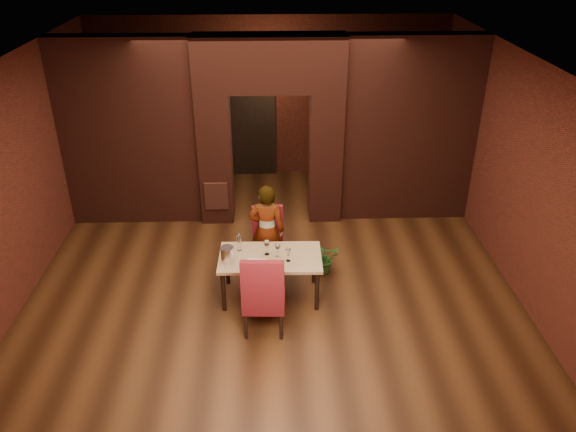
% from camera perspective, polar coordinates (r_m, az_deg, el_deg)
% --- Properties ---
extents(floor, '(8.00, 8.00, 0.00)m').
position_cam_1_polar(floor, '(8.52, -1.59, -6.28)').
color(floor, '#482612').
rests_on(floor, ground).
extents(ceiling, '(7.00, 8.00, 0.04)m').
position_cam_1_polar(ceiling, '(7.21, -1.93, 15.19)').
color(ceiling, silver).
rests_on(ceiling, ground).
extents(wall_back, '(7.00, 0.04, 3.20)m').
position_cam_1_polar(wall_back, '(11.49, -1.86, 11.88)').
color(wall_back, maroon).
rests_on(wall_back, ground).
extents(wall_front, '(7.00, 0.04, 3.20)m').
position_cam_1_polar(wall_front, '(4.42, -1.41, -18.57)').
color(wall_front, maroon).
rests_on(wall_front, ground).
extents(wall_left, '(0.04, 8.00, 3.20)m').
position_cam_1_polar(wall_left, '(8.48, -26.13, 2.87)').
color(wall_left, maroon).
rests_on(wall_left, ground).
extents(wall_right, '(0.04, 8.00, 3.20)m').
position_cam_1_polar(wall_right, '(8.48, 22.68, 3.60)').
color(wall_right, maroon).
rests_on(wall_right, ground).
extents(pillar_left, '(0.55, 0.55, 2.30)m').
position_cam_1_polar(pillar_left, '(9.79, -7.37, 5.92)').
color(pillar_left, maroon).
rests_on(pillar_left, ground).
extents(pillar_right, '(0.55, 0.55, 2.30)m').
position_cam_1_polar(pillar_right, '(9.79, 3.83, 6.10)').
color(pillar_right, maroon).
rests_on(pillar_right, ground).
extents(lintel, '(2.45, 0.55, 0.90)m').
position_cam_1_polar(lintel, '(9.26, -1.92, 15.25)').
color(lintel, maroon).
rests_on(lintel, ground).
extents(wing_wall_left, '(2.28, 0.35, 3.20)m').
position_cam_1_polar(wing_wall_left, '(9.87, -15.80, 8.07)').
color(wing_wall_left, maroon).
rests_on(wing_wall_left, ground).
extents(wing_wall_right, '(2.28, 0.35, 3.20)m').
position_cam_1_polar(wing_wall_right, '(9.87, 12.19, 8.50)').
color(wing_wall_right, maroon).
rests_on(wing_wall_right, ground).
extents(vent_panel, '(0.40, 0.03, 0.50)m').
position_cam_1_polar(vent_panel, '(9.76, -7.30, 2.01)').
color(vent_panel, '#9C432D').
rests_on(vent_panel, ground).
extents(rear_door, '(0.90, 0.08, 2.10)m').
position_cam_1_polar(rear_door, '(11.60, -3.82, 9.15)').
color(rear_door, black).
rests_on(rear_door, ground).
extents(rear_door_frame, '(1.02, 0.04, 2.22)m').
position_cam_1_polar(rear_door_frame, '(11.57, -3.83, 9.09)').
color(rear_door_frame, black).
rests_on(rear_door_frame, ground).
extents(dining_table, '(1.43, 0.82, 0.66)m').
position_cam_1_polar(dining_table, '(7.96, -1.79, -6.13)').
color(dining_table, tan).
rests_on(dining_table, ground).
extents(chair_far, '(0.49, 0.49, 1.02)m').
position_cam_1_polar(chair_far, '(8.40, -1.99, -2.68)').
color(chair_far, maroon).
rests_on(chair_far, ground).
extents(chair_near, '(0.56, 0.56, 1.18)m').
position_cam_1_polar(chair_near, '(7.24, -2.47, -7.60)').
color(chair_near, maroon).
rests_on(chair_near, ground).
extents(person_seated, '(0.56, 0.39, 1.47)m').
position_cam_1_polar(person_seated, '(8.26, -2.18, -1.49)').
color(person_seated, silver).
rests_on(person_seated, ground).
extents(wine_glass_a, '(0.08, 0.08, 0.21)m').
position_cam_1_polar(wine_glass_a, '(7.77, -2.17, -3.27)').
color(wine_glass_a, white).
rests_on(wine_glass_a, dining_table).
extents(wine_glass_b, '(0.08, 0.08, 0.19)m').
position_cam_1_polar(wine_glass_b, '(7.72, -1.06, -3.58)').
color(wine_glass_b, white).
rests_on(wine_glass_b, dining_table).
extents(wine_glass_c, '(0.08, 0.08, 0.19)m').
position_cam_1_polar(wine_glass_c, '(7.62, 0.01, -4.00)').
color(wine_glass_c, silver).
rests_on(wine_glass_c, dining_table).
extents(tasting_sheet, '(0.30, 0.24, 0.00)m').
position_cam_1_polar(tasting_sheet, '(7.65, -3.24, -4.74)').
color(tasting_sheet, silver).
rests_on(tasting_sheet, dining_table).
extents(wine_bucket, '(0.18, 0.18, 0.22)m').
position_cam_1_polar(wine_bucket, '(7.65, -6.17, -3.91)').
color(wine_bucket, silver).
rests_on(wine_bucket, dining_table).
extents(water_bottle, '(0.06, 0.06, 0.27)m').
position_cam_1_polar(water_bottle, '(7.88, -5.01, -2.62)').
color(water_bottle, white).
rests_on(water_bottle, dining_table).
extents(potted_plant, '(0.50, 0.46, 0.47)m').
position_cam_1_polar(potted_plant, '(8.56, 3.70, -4.26)').
color(potted_plant, '#2C5E20').
rests_on(potted_plant, ground).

